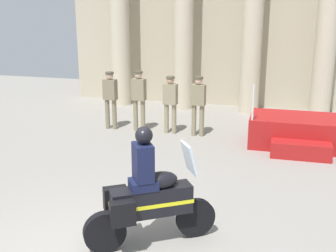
{
  "coord_description": "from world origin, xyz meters",
  "views": [
    {
      "loc": [
        2.52,
        -5.03,
        3.63
      ],
      "look_at": [
        0.21,
        3.61,
        1.06
      ],
      "focal_mm": 46.65,
      "sensor_mm": 36.0,
      "label": 1
    }
  ],
  "objects_px": {
    "officer_in_row_2": "(170,100)",
    "motorcycle_with_rider": "(147,197)",
    "officer_in_row_0": "(110,96)",
    "reviewing_stand": "(300,133)",
    "officer_in_row_3": "(198,101)",
    "officer_in_row_1": "(139,96)"
  },
  "relations": [
    {
      "from": "reviewing_stand",
      "to": "officer_in_row_0",
      "type": "xyz_separation_m",
      "value": [
        -5.33,
        0.28,
        0.63
      ]
    },
    {
      "from": "motorcycle_with_rider",
      "to": "officer_in_row_2",
      "type": "bearing_deg",
      "value": 68.45
    },
    {
      "from": "officer_in_row_3",
      "to": "motorcycle_with_rider",
      "type": "distance_m",
      "value": 5.77
    },
    {
      "from": "officer_in_row_1",
      "to": "officer_in_row_3",
      "type": "height_order",
      "value": "officer_in_row_1"
    },
    {
      "from": "officer_in_row_2",
      "to": "officer_in_row_0",
      "type": "bearing_deg",
      "value": 5.15
    },
    {
      "from": "officer_in_row_1",
      "to": "motorcycle_with_rider",
      "type": "bearing_deg",
      "value": 114.55
    },
    {
      "from": "officer_in_row_0",
      "to": "motorcycle_with_rider",
      "type": "xyz_separation_m",
      "value": [
        2.95,
        -5.8,
        -0.2
      ]
    },
    {
      "from": "officer_in_row_0",
      "to": "officer_in_row_3",
      "type": "height_order",
      "value": "officer_in_row_0"
    },
    {
      "from": "officer_in_row_3",
      "to": "motorcycle_with_rider",
      "type": "xyz_separation_m",
      "value": [
        0.35,
        -5.76,
        -0.19
      ]
    },
    {
      "from": "officer_in_row_3",
      "to": "motorcycle_with_rider",
      "type": "height_order",
      "value": "motorcycle_with_rider"
    },
    {
      "from": "reviewing_stand",
      "to": "officer_in_row_3",
      "type": "height_order",
      "value": "reviewing_stand"
    },
    {
      "from": "officer_in_row_1",
      "to": "reviewing_stand",
      "type": "bearing_deg",
      "value": -178.7
    },
    {
      "from": "officer_in_row_2",
      "to": "officer_in_row_3",
      "type": "bearing_deg",
      "value": -178.43
    },
    {
      "from": "officer_in_row_1",
      "to": "officer_in_row_2",
      "type": "bearing_deg",
      "value": -174.08
    },
    {
      "from": "reviewing_stand",
      "to": "officer_in_row_3",
      "type": "distance_m",
      "value": 2.81
    },
    {
      "from": "officer_in_row_0",
      "to": "officer_in_row_1",
      "type": "xyz_separation_m",
      "value": [
        0.88,
        -0.01,
        0.04
      ]
    },
    {
      "from": "officer_in_row_0",
      "to": "reviewing_stand",
      "type": "bearing_deg",
      "value": -178.2
    },
    {
      "from": "reviewing_stand",
      "to": "officer_in_row_1",
      "type": "height_order",
      "value": "officer_in_row_1"
    },
    {
      "from": "officer_in_row_2",
      "to": "motorcycle_with_rider",
      "type": "height_order",
      "value": "motorcycle_with_rider"
    },
    {
      "from": "officer_in_row_0",
      "to": "officer_in_row_2",
      "type": "distance_m",
      "value": 1.79
    },
    {
      "from": "reviewing_stand",
      "to": "motorcycle_with_rider",
      "type": "xyz_separation_m",
      "value": [
        -2.38,
        -5.51,
        0.43
      ]
    },
    {
      "from": "officer_in_row_0",
      "to": "officer_in_row_2",
      "type": "xyz_separation_m",
      "value": [
        1.79,
        0.01,
        -0.03
      ]
    }
  ]
}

